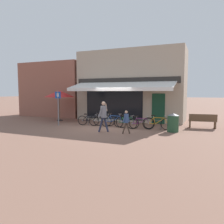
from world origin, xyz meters
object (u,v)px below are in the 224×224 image
object	(u,v)px
litter_bin	(173,123)
park_bench	(203,121)
bicycle_black	(90,120)
parking_sign	(58,104)
bicycle_silver	(102,120)
cafe_parasol	(59,94)
bicycle_blue	(114,121)
bicycle_purple	(140,123)
bicycle_green	(126,122)
bicycle_orange	(158,123)
pedestrian_adult	(103,113)
pedestrian_child	(126,120)

from	to	relation	value
litter_bin	park_bench	distance (m)	2.49
bicycle_black	parking_sign	bearing A→B (deg)	-168.73
bicycle_silver	parking_sign	bearing A→B (deg)	-178.78
parking_sign	park_bench	distance (m)	9.18
cafe_parasol	park_bench	xyz separation A→B (m)	(10.14, 0.57, -1.60)
bicycle_blue	bicycle_purple	world-z (taller)	bicycle_blue
parking_sign	litter_bin	bearing A→B (deg)	4.50
bicycle_green	bicycle_orange	size ratio (longest dim) A/B	0.97
bicycle_purple	bicycle_orange	size ratio (longest dim) A/B	0.86
pedestrian_adult	bicycle_black	bearing A→B (deg)	133.60
parking_sign	bicycle_purple	bearing A→B (deg)	8.67
park_bench	pedestrian_child	bearing A→B (deg)	-143.64
bicycle_silver	bicycle_purple	world-z (taller)	bicycle_silver
bicycle_silver	pedestrian_child	bearing A→B (deg)	-56.88
bicycle_black	bicycle_silver	distance (m)	0.79
bicycle_silver	bicycle_blue	xyz separation A→B (m)	(0.92, -0.22, 0.03)
litter_bin	cafe_parasol	world-z (taller)	cafe_parasol
bicycle_black	cafe_parasol	distance (m)	3.93
bicycle_silver	cafe_parasol	size ratio (longest dim) A/B	0.71
bicycle_orange	litter_bin	distance (m)	0.98
park_bench	bicycle_black	bearing A→B (deg)	-172.43
bicycle_purple	pedestrian_adult	distance (m)	2.48
pedestrian_child	cafe_parasol	bearing A→B (deg)	153.32
bicycle_blue	bicycle_green	bearing A→B (deg)	3.20
bicycle_silver	park_bench	size ratio (longest dim) A/B	1.01
bicycle_orange	parking_sign	world-z (taller)	parking_sign
bicycle_silver	pedestrian_adult	size ratio (longest dim) A/B	0.98
bicycle_silver	bicycle_orange	xyz separation A→B (m)	(3.64, -0.04, 0.03)
bicycle_black	bicycle_blue	bearing A→B (deg)	-11.69
pedestrian_child	bicycle_purple	bearing A→B (deg)	78.94
bicycle_blue	bicycle_black	bearing A→B (deg)	179.20
litter_bin	bicycle_black	bearing A→B (deg)	177.86
cafe_parasol	park_bench	size ratio (longest dim) A/B	1.42
pedestrian_adult	cafe_parasol	distance (m)	5.97
cafe_parasol	pedestrian_adult	bearing A→B (deg)	-29.85
bicycle_blue	pedestrian_child	bearing A→B (deg)	-49.16
bicycle_green	litter_bin	xyz separation A→B (m)	(2.82, -0.19, 0.16)
bicycle_orange	park_bench	size ratio (longest dim) A/B	1.06
cafe_parasol	litter_bin	bearing A→B (deg)	-9.36
litter_bin	park_bench	bearing A→B (deg)	53.13
bicycle_green	cafe_parasol	bearing A→B (deg)	172.36
bicycle_silver	bicycle_purple	size ratio (longest dim) A/B	1.11
parking_sign	park_bench	size ratio (longest dim) A/B	1.39
bicycle_orange	litter_bin	size ratio (longest dim) A/B	1.67
bicycle_green	park_bench	distance (m)	4.68
bicycle_black	bicycle_purple	xyz separation A→B (m)	(3.40, 0.04, -0.00)
bicycle_orange	litter_bin	xyz separation A→B (m)	(0.91, -0.34, 0.13)
bicycle_blue	park_bench	distance (m)	5.44
bicycle_black	cafe_parasol	world-z (taller)	cafe_parasol
bicycle_silver	parking_sign	size ratio (longest dim) A/B	0.73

